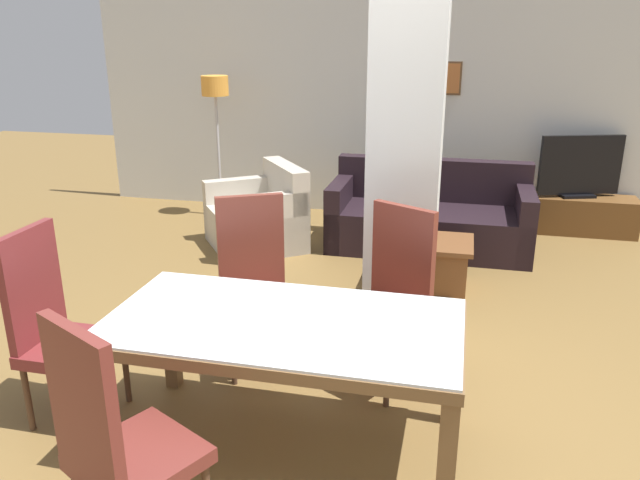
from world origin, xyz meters
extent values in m
plane|color=brown|center=(0.00, 0.00, 0.00)|extent=(18.00, 18.00, 0.00)
cube|color=silver|center=(0.00, 4.55, 1.35)|extent=(7.20, 0.06, 2.70)
cube|color=brown|center=(0.52, 4.51, 1.60)|extent=(0.44, 0.02, 0.36)
cube|color=#B26633|center=(0.52, 4.50, 1.60)|extent=(0.40, 0.01, 0.32)
cube|color=silver|center=(0.43, 1.48, 1.35)|extent=(0.48, 0.37, 2.70)
cube|color=brown|center=(0.00, -0.44, 0.70)|extent=(1.79, 0.06, 0.06)
cube|color=brown|center=(0.00, 0.44, 0.70)|extent=(1.79, 0.06, 0.06)
cube|color=brown|center=(-0.87, 0.00, 0.70)|extent=(0.06, 0.81, 0.06)
cube|color=brown|center=(0.87, 0.00, 0.70)|extent=(0.06, 0.81, 0.06)
cube|color=silver|center=(0.00, 0.00, 0.74)|extent=(1.77, 0.91, 0.01)
cube|color=brown|center=(-0.85, -0.42, 0.34)|extent=(0.08, 0.08, 0.67)
cube|color=brown|center=(0.85, -0.42, 0.34)|extent=(0.08, 0.08, 0.67)
cube|color=brown|center=(-0.85, 0.42, 0.34)|extent=(0.08, 0.08, 0.67)
cube|color=brown|center=(0.85, 0.42, 0.34)|extent=(0.08, 0.08, 0.67)
cube|color=brown|center=(-0.40, 0.77, 0.43)|extent=(0.62, 0.62, 0.07)
cube|color=brown|center=(-0.50, 0.95, 0.79)|extent=(0.41, 0.25, 0.65)
cylinder|color=#4E3423|center=(-0.15, 0.69, 0.20)|extent=(0.04, 0.04, 0.40)
cylinder|color=#4E3423|center=(-0.48, 0.51, 0.20)|extent=(0.04, 0.04, 0.40)
cylinder|color=#4E3423|center=(-0.32, 1.02, 0.20)|extent=(0.04, 0.04, 0.40)
cylinder|color=#4E3423|center=(-0.66, 0.85, 0.20)|extent=(0.04, 0.04, 0.40)
cube|color=maroon|center=(-1.23, 0.00, 0.43)|extent=(0.46, 0.46, 0.07)
cube|color=maroon|center=(-1.43, 0.00, 0.79)|extent=(0.05, 0.44, 0.65)
cylinder|color=#4E3423|center=(-1.04, 0.19, 0.20)|extent=(0.04, 0.04, 0.40)
cylinder|color=#4E3423|center=(-1.04, -0.19, 0.20)|extent=(0.04, 0.04, 0.40)
cylinder|color=#4E3423|center=(-1.42, 0.19, 0.20)|extent=(0.04, 0.04, 0.40)
cylinder|color=#4E3423|center=(-1.42, -0.19, 0.20)|extent=(0.04, 0.04, 0.40)
cube|color=maroon|center=(-0.40, -0.77, 0.43)|extent=(0.62, 0.62, 0.07)
cube|color=maroon|center=(-0.50, -0.96, 0.79)|extent=(0.41, 0.25, 0.65)
cylinder|color=#4E3423|center=(-0.48, -0.52, 0.20)|extent=(0.04, 0.04, 0.40)
cube|color=maroon|center=(0.40, 0.74, 0.43)|extent=(0.62, 0.62, 0.07)
cube|color=maroon|center=(0.50, 0.92, 0.79)|extent=(0.41, 0.25, 0.65)
cylinder|color=#4E3423|center=(0.48, 0.48, 0.20)|extent=(0.04, 0.04, 0.40)
cylinder|color=#4E3423|center=(0.15, 0.67, 0.20)|extent=(0.04, 0.04, 0.40)
cylinder|color=#4E3423|center=(0.66, 0.82, 0.20)|extent=(0.04, 0.04, 0.40)
cylinder|color=#4E3423|center=(0.33, 1.00, 0.20)|extent=(0.04, 0.04, 0.40)
cube|color=black|center=(0.53, 3.37, 0.21)|extent=(1.97, 0.89, 0.42)
cube|color=black|center=(0.53, 3.73, 0.64)|extent=(1.97, 0.18, 0.43)
cube|color=black|center=(1.44, 3.37, 0.33)|extent=(0.16, 0.89, 0.66)
cube|color=black|center=(-0.38, 3.37, 0.33)|extent=(0.16, 0.89, 0.66)
cube|color=beige|center=(-1.20, 3.04, 0.20)|extent=(1.21, 1.22, 0.40)
cube|color=beige|center=(-0.93, 3.24, 0.61)|extent=(0.67, 0.82, 0.43)
cube|color=beige|center=(-0.97, 2.74, 0.32)|extent=(0.77, 0.62, 0.63)
cube|color=beige|center=(-1.42, 3.34, 0.32)|extent=(0.77, 0.62, 0.63)
cube|color=brown|center=(0.56, 2.41, 0.39)|extent=(0.79, 0.57, 0.04)
cube|color=brown|center=(0.56, 2.41, 0.18)|extent=(0.71, 0.49, 0.37)
cylinder|color=#B2B7BC|center=(0.54, 2.40, 0.50)|extent=(0.07, 0.07, 0.19)
cylinder|color=#B2B7BC|center=(0.54, 2.40, 0.63)|extent=(0.03, 0.03, 0.07)
cylinder|color=#B7B7BC|center=(0.54, 2.40, 0.67)|extent=(0.03, 0.03, 0.01)
cube|color=brown|center=(2.04, 4.27, 0.20)|extent=(1.27, 0.40, 0.40)
cube|color=black|center=(2.04, 4.27, 0.42)|extent=(0.40, 0.30, 0.03)
cube|color=black|center=(2.04, 4.27, 0.75)|extent=(0.87, 0.33, 0.63)
cylinder|color=#B7B7BC|center=(-1.96, 4.01, 0.01)|extent=(0.27, 0.27, 0.02)
cylinder|color=#B7B7BC|center=(-1.96, 4.01, 0.71)|extent=(0.04, 0.04, 1.38)
cylinder|color=#F29E38|center=(-1.96, 4.01, 1.51)|extent=(0.30, 0.30, 0.22)
camera|label=1|loc=(0.82, -2.71, 2.13)|focal=35.00mm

